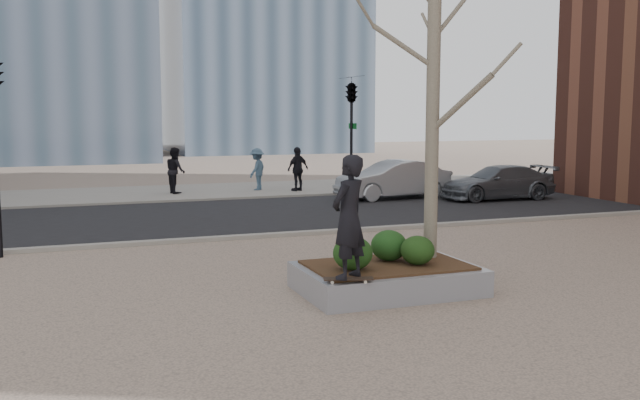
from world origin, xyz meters
name	(u,v)px	position (x,y,z in m)	size (l,w,h in m)	color
ground	(334,297)	(0.00, 0.00, 0.00)	(120.00, 120.00, 0.00)	tan
street	(211,217)	(0.00, 10.00, 0.01)	(60.00, 8.00, 0.02)	black
far_sidewalk	(174,193)	(0.00, 17.00, 0.01)	(60.00, 6.00, 0.02)	gray
planter	(387,279)	(1.00, 0.00, 0.23)	(3.00, 2.00, 0.45)	gray
planter_mulch	(387,265)	(1.00, 0.00, 0.47)	(2.70, 1.70, 0.04)	#382314
sycamore_tree	(433,73)	(2.00, 0.30, 3.79)	(2.80, 2.80, 6.60)	gray
shrub_left	(353,253)	(0.25, -0.22, 0.77)	(0.67, 0.67, 0.57)	#113611
shrub_middle	(389,245)	(1.15, 0.25, 0.76)	(0.64, 0.64, 0.54)	#113714
shrub_right	(417,250)	(1.46, -0.22, 0.74)	(0.59, 0.59, 0.50)	#163611
skateboard	(348,280)	(-0.10, -0.88, 0.49)	(0.78, 0.20, 0.07)	black
skateboarder	(349,217)	(-0.10, -0.88, 1.49)	(0.70, 0.46, 1.93)	black
car_silver	(393,179)	(7.14, 12.22, 0.71)	(1.46, 4.18, 1.38)	#A5A8AD
car_third	(497,182)	(10.54, 10.68, 0.63)	(1.70, 4.18, 1.21)	#565A62
pedestrian_a	(175,170)	(0.01, 16.63, 0.91)	(0.86, 0.67, 1.77)	black
pedestrian_b	(257,169)	(3.28, 16.67, 0.86)	(1.08, 0.62, 1.68)	#3D586E
pedestrian_c	(298,169)	(4.70, 15.78, 0.90)	(1.02, 0.43, 1.74)	black
traffic_light_far	(351,135)	(6.50, 14.60, 2.25)	(0.60, 2.48, 4.50)	black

